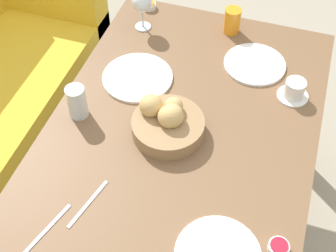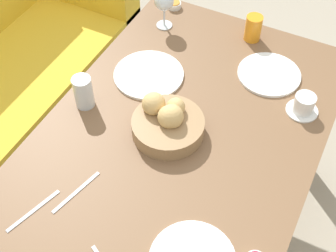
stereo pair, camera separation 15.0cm
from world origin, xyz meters
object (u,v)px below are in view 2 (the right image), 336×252
object	(u,v)px
water_tumbler	(83,92)
wine_glass	(164,2)
jam_bowl_honey	(174,5)
knife_silver	(76,192)
plate_far_center	(149,75)
juice_glass	(253,28)
fork_silver	(33,211)
plate_near_right	(269,74)
coffee_cup	(304,105)
bread_basket	(167,121)

from	to	relation	value
water_tumbler	wine_glass	xyz separation A→B (m)	(0.50, -0.04, 0.05)
jam_bowl_honey	knife_silver	world-z (taller)	jam_bowl_honey
plate_far_center	water_tumbler	world-z (taller)	water_tumbler
juice_glass	jam_bowl_honey	world-z (taller)	juice_glass
plate_far_center	juice_glass	xyz separation A→B (m)	(0.37, -0.26, 0.05)
wine_glass	jam_bowl_honey	distance (m)	0.16
plate_far_center	wine_glass	world-z (taller)	wine_glass
plate_far_center	water_tumbler	bearing A→B (deg)	150.33
water_tumbler	juice_glass	bearing A→B (deg)	-33.29
wine_glass	fork_silver	size ratio (longest dim) A/B	0.88
plate_near_right	coffee_cup	world-z (taller)	coffee_cup
plate_near_right	knife_silver	xyz separation A→B (m)	(-0.73, 0.34, -0.00)
coffee_cup	knife_silver	size ratio (longest dim) A/B	0.61
plate_far_center	wine_glass	bearing A→B (deg)	16.12
juice_glass	knife_silver	xyz separation A→B (m)	(-0.90, 0.21, -0.05)
knife_silver	plate_near_right	bearing A→B (deg)	-25.13
water_tumbler	fork_silver	world-z (taller)	water_tumbler
bread_basket	plate_near_right	size ratio (longest dim) A/B	1.03
plate_far_center	bread_basket	bearing A→B (deg)	-138.31
knife_silver	coffee_cup	bearing A→B (deg)	-39.15
coffee_cup	juice_glass	bearing A→B (deg)	45.21
coffee_cup	fork_silver	bearing A→B (deg)	141.50
bread_basket	coffee_cup	distance (m)	0.46
plate_near_right	plate_far_center	bearing A→B (deg)	117.16
water_tumbler	plate_near_right	bearing A→B (deg)	-50.72
wine_glass	fork_silver	distance (m)	0.93
plate_far_center	water_tumbler	distance (m)	0.26
juice_glass	wine_glass	size ratio (longest dim) A/B	0.66
wine_glass	juice_glass	bearing A→B (deg)	-76.30
plate_far_center	coffee_cup	distance (m)	0.55
juice_glass	fork_silver	size ratio (longest dim) A/B	0.58
wine_glass	water_tumbler	bearing A→B (deg)	174.95
coffee_cup	fork_silver	world-z (taller)	coffee_cup
plate_near_right	coffee_cup	xyz separation A→B (m)	(-0.12, -0.16, 0.03)
plate_far_center	coffee_cup	bearing A→B (deg)	-81.42
plate_near_right	fork_silver	bearing A→B (deg)	153.55
bread_basket	plate_far_center	xyz separation A→B (m)	(0.20, 0.18, -0.04)
water_tumbler	coffee_cup	distance (m)	0.74
water_tumbler	jam_bowl_honey	xyz separation A→B (m)	(0.63, -0.02, -0.05)
juice_glass	fork_silver	world-z (taller)	juice_glass
wine_glass	fork_silver	bearing A→B (deg)	-176.73
water_tumbler	bread_basket	bearing A→B (deg)	-85.73
plate_near_right	plate_far_center	world-z (taller)	same
wine_glass	coffee_cup	size ratio (longest dim) A/B	1.43
wine_glass	fork_silver	xyz separation A→B (m)	(-0.92, -0.05, -0.11)
plate_near_right	juice_glass	xyz separation A→B (m)	(0.17, 0.13, 0.05)
wine_glass	plate_near_right	bearing A→B (deg)	-100.08
plate_near_right	fork_silver	distance (m)	0.93
plate_far_center	jam_bowl_honey	world-z (taller)	jam_bowl_honey
jam_bowl_honey	fork_silver	world-z (taller)	jam_bowl_honey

